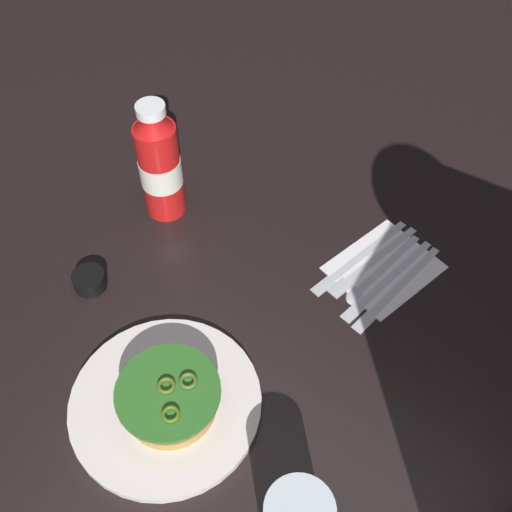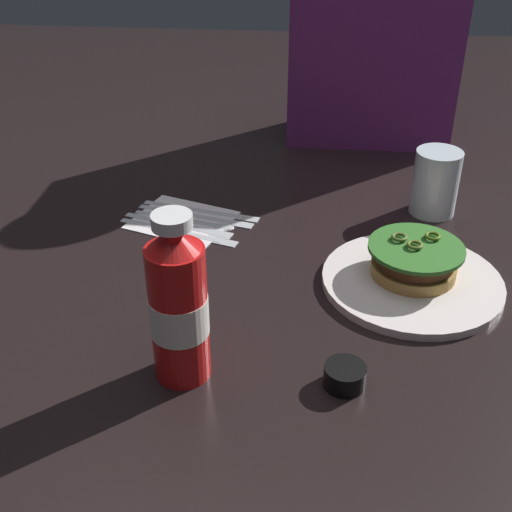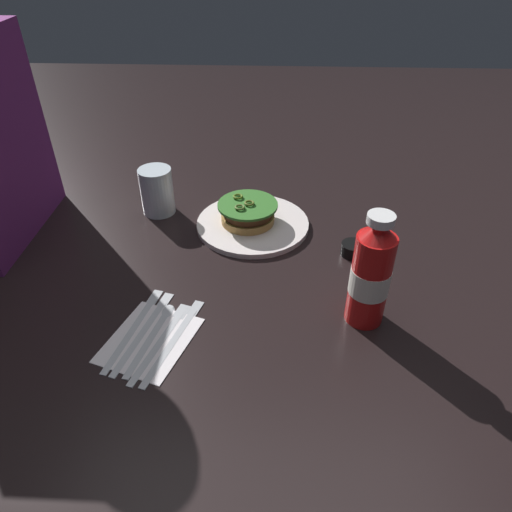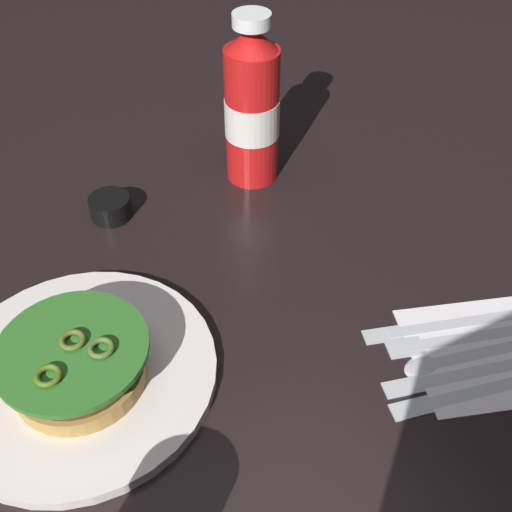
# 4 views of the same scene
# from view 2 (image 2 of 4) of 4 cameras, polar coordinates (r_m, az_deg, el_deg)

# --- Properties ---
(ground_plane) EXTENTS (3.00, 3.00, 0.00)m
(ground_plane) POSITION_cam_2_polar(r_m,az_deg,el_deg) (0.93, 5.67, -3.30)
(ground_plane) COLOR black
(dinner_plate) EXTENTS (0.26, 0.26, 0.01)m
(dinner_plate) POSITION_cam_2_polar(r_m,az_deg,el_deg) (0.97, 13.24, -2.14)
(dinner_plate) COLOR white
(dinner_plate) RESTS_ON ground_plane
(burger_sandwich) EXTENTS (0.13, 0.13, 0.05)m
(burger_sandwich) POSITION_cam_2_polar(r_m,az_deg,el_deg) (0.96, 13.46, -0.32)
(burger_sandwich) COLOR #B28643
(burger_sandwich) RESTS_ON dinner_plate
(ketchup_bottle) EXTENTS (0.07, 0.07, 0.21)m
(ketchup_bottle) POSITION_cam_2_polar(r_m,az_deg,el_deg) (0.75, -6.69, -4.27)
(ketchup_bottle) COLOR red
(ketchup_bottle) RESTS_ON ground_plane
(water_glass) EXTENTS (0.08, 0.08, 0.11)m
(water_glass) POSITION_cam_2_polar(r_m,az_deg,el_deg) (1.15, 15.16, 6.12)
(water_glass) COLOR silver
(water_glass) RESTS_ON ground_plane
(condiment_cup) EXTENTS (0.05, 0.05, 0.03)m
(condiment_cup) POSITION_cam_2_polar(r_m,az_deg,el_deg) (0.78, 7.64, -10.17)
(condiment_cup) COLOR black
(condiment_cup) RESTS_ON ground_plane
(napkin) EXTENTS (0.19, 0.17, 0.00)m
(napkin) POSITION_cam_2_polar(r_m,az_deg,el_deg) (1.11, -6.35, 3.12)
(napkin) COLOR white
(napkin) RESTS_ON ground_plane
(table_knife) EXTENTS (0.20, 0.08, 0.00)m
(table_knife) POSITION_cam_2_polar(r_m,az_deg,el_deg) (1.07, -6.14, 2.10)
(table_knife) COLOR silver
(table_knife) RESTS_ON napkin
(fork_utensil) EXTENTS (0.19, 0.07, 0.00)m
(fork_utensil) POSITION_cam_2_polar(r_m,az_deg,el_deg) (1.09, -5.98, 2.64)
(fork_utensil) COLOR silver
(fork_utensil) RESTS_ON napkin
(spoon_utensil) EXTENTS (0.17, 0.05, 0.00)m
(spoon_utensil) POSITION_cam_2_polar(r_m,az_deg,el_deg) (1.10, -5.02, 3.05)
(spoon_utensil) COLOR silver
(spoon_utensil) RESTS_ON napkin
(steak_knife) EXTENTS (0.20, 0.07, 0.00)m
(steak_knife) POSITION_cam_2_polar(r_m,az_deg,el_deg) (1.12, -4.65, 3.50)
(steak_knife) COLOR silver
(steak_knife) RESTS_ON napkin
(butter_knife) EXTENTS (0.21, 0.06, 0.00)m
(butter_knife) POSITION_cam_2_polar(r_m,az_deg,el_deg) (1.13, -4.16, 3.95)
(butter_knife) COLOR silver
(butter_knife) RESTS_ON napkin
(diner_person) EXTENTS (0.33, 0.15, 0.56)m
(diner_person) POSITION_cam_2_polar(r_m,az_deg,el_deg) (1.39, 10.27, 19.53)
(diner_person) COLOR #6B256A
(diner_person) RESTS_ON ground_plane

